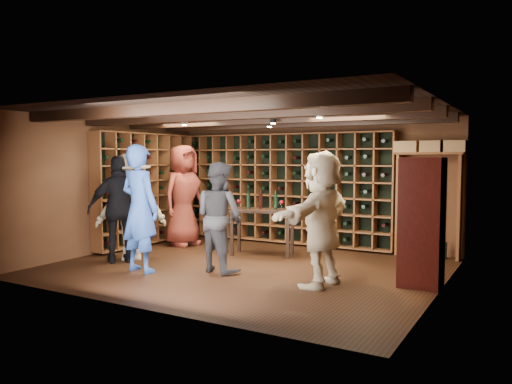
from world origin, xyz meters
The scene contains 13 objects.
ground centered at (0.00, 0.00, 0.00)m, with size 6.00×6.00×0.00m, color black.
room_shell centered at (0.00, 0.05, 2.42)m, with size 6.00×6.00×6.00m.
wine_rack_back centered at (-0.52, 2.33, 1.15)m, with size 4.65×0.30×2.20m.
wine_rack_left centered at (-2.83, 0.82, 1.15)m, with size 0.30×2.65×2.20m.
crate_shelf centered at (2.41, 2.32, 1.57)m, with size 1.20×0.32×2.07m.
display_cabinet centered at (2.71, 0.20, 0.86)m, with size 0.55×0.50×1.75m.
man_blue_shirt centered at (-1.26, -1.07, 0.99)m, with size 0.72×0.47×1.98m, color navy.
man_grey_suit centered at (-0.21, -0.43, 0.85)m, with size 0.83×0.65×1.71m, color black.
guest_red_floral centered at (-2.12, 1.14, 1.01)m, with size 0.99×0.64×2.03m, color maroon.
guest_woman_black centered at (-2.04, -0.70, 0.91)m, with size 1.06×0.44×1.82m, color black.
guest_khaki centered at (-2.03, -0.46, 0.92)m, with size 1.19×0.68×1.84m, color #7F7058.
guest_beige centered at (1.51, -0.45, 0.94)m, with size 1.74×0.55×1.87m, color tan.
tasting_table centered at (-0.25, 1.03, 0.75)m, with size 1.22×0.84×1.12m.
Camera 1 is at (4.11, -6.83, 1.78)m, focal length 35.00 mm.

